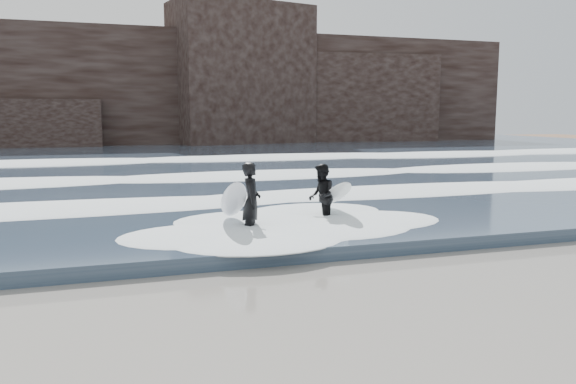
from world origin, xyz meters
name	(u,v)px	position (x,y,z in m)	size (l,w,h in m)	color
ground	(315,327)	(0.00, 0.00, 0.00)	(120.00, 120.00, 0.00)	#8E613F
sea	(152,158)	(0.00, 29.00, 0.15)	(90.00, 52.00, 0.30)	#304154
headland	(136,90)	(0.00, 46.00, 5.00)	(70.00, 9.00, 10.00)	black
foam_near	(204,200)	(0.00, 9.00, 0.40)	(60.00, 3.20, 0.20)	white
foam_mid	(176,175)	(0.00, 16.00, 0.42)	(60.00, 4.00, 0.24)	white
foam_far	(157,158)	(0.00, 25.00, 0.45)	(60.00, 4.80, 0.30)	white
surfer_left	(248,201)	(0.40, 5.44, 0.88)	(1.06, 1.90, 1.75)	black
surfer_right	(323,196)	(2.49, 6.12, 0.81)	(1.26, 2.00, 1.61)	black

